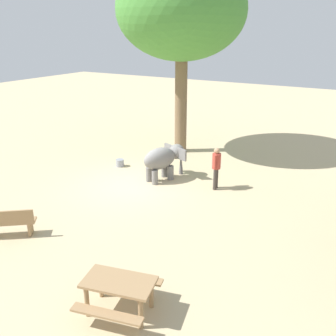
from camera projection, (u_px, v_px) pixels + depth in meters
name	position (u px, v px, depth m)	size (l,w,h in m)	color
ground_plane	(132.00, 185.00, 14.59)	(60.00, 60.00, 0.00)	tan
elephant	(164.00, 159.00, 14.86)	(1.94, 1.50, 1.35)	slate
person_handler	(216.00, 165.00, 13.92)	(0.51, 0.32, 1.62)	#3F3833
shade_tree_main	(182.00, 11.00, 16.41)	(6.15, 5.63, 8.65)	brown
wooden_bench	(10.00, 222.00, 10.81)	(1.18, 1.35, 0.88)	#9E7A51
picnic_table_near	(119.00, 288.00, 7.87)	(1.79, 1.80, 0.78)	#9E7A51
feed_bucket	(120.00, 163.00, 16.50)	(0.36, 0.36, 0.32)	gray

